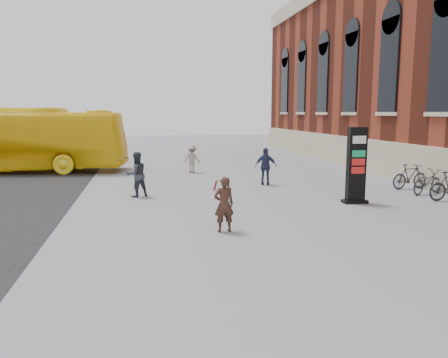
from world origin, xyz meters
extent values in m
plane|color=#9E9EA3|center=(0.00, 0.00, 0.00)|extent=(100.00, 100.00, 0.00)
cube|color=beige|center=(9.44, 6.00, 0.90)|extent=(0.18, 44.00, 1.80)
cube|color=black|center=(4.93, 2.17, 1.36)|extent=(0.66, 0.29, 2.72)
cube|color=black|center=(4.93, 2.17, 0.05)|extent=(0.88, 0.46, 0.11)
cube|color=white|center=(4.93, 2.17, 2.28)|extent=(0.50, 0.32, 0.27)
cube|color=#107847|center=(4.93, 2.17, 1.79)|extent=(0.50, 0.32, 0.24)
cube|color=#A31815|center=(4.93, 2.17, 1.50)|extent=(0.50, 0.32, 0.24)
cube|color=#A31815|center=(4.93, 2.17, 1.21)|extent=(0.50, 0.32, 0.24)
imported|color=#3D2319|center=(-0.40, -0.72, 0.76)|extent=(0.58, 0.41, 1.52)
cylinder|color=white|center=(-0.40, -0.72, 1.45)|extent=(0.21, 0.21, 0.05)
cone|color=white|center=(-0.24, -0.49, 1.04)|extent=(0.22, 0.22, 0.37)
cylinder|color=maroon|center=(-0.24, -0.49, 1.26)|extent=(0.12, 0.13, 0.31)
cone|color=white|center=(-0.60, -0.52, 1.04)|extent=(0.22, 0.21, 0.37)
cylinder|color=maroon|center=(-0.60, -0.52, 1.26)|extent=(0.12, 0.12, 0.31)
imported|color=yellow|center=(-9.71, 13.37, 1.74)|extent=(12.73, 4.42, 3.47)
imported|color=#31343E|center=(-2.79, 4.81, 0.86)|extent=(1.04, 0.95, 1.73)
imported|color=gray|center=(0.08, 11.19, 0.75)|extent=(1.11, 1.03, 1.50)
imported|color=navy|center=(2.88, 6.61, 0.83)|extent=(1.06, 0.69, 1.67)
imported|color=#27282F|center=(8.60, 3.30, 0.49)|extent=(1.95, 1.35, 0.97)
imported|color=#27282F|center=(8.60, 4.46, 0.53)|extent=(1.82, 0.77, 1.06)
camera|label=1|loc=(-2.52, -12.09, 3.23)|focal=35.00mm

